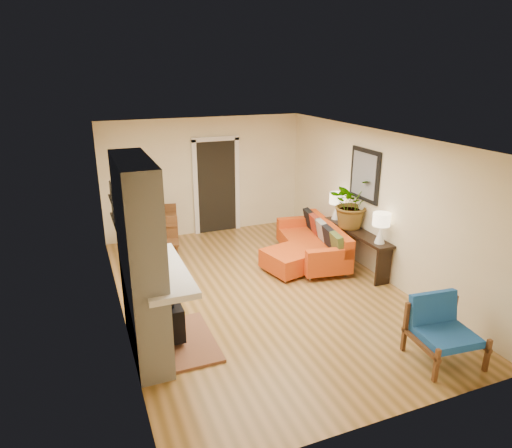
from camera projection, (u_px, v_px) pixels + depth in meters
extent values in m
plane|color=#B38144|center=(260.00, 292.00, 7.73)|extent=(6.50, 6.50, 0.00)
plane|color=white|center=(261.00, 137.00, 6.89)|extent=(6.50, 6.50, 0.00)
plane|color=#FBEDC4|center=(205.00, 177.00, 10.16)|extent=(4.50, 0.00, 4.50)
plane|color=#FBEDC4|center=(388.00, 315.00, 4.46)|extent=(4.50, 0.00, 4.50)
plane|color=#FBEDC4|center=(115.00, 237.00, 6.51)|extent=(0.00, 6.50, 6.50)
plane|color=#FBEDC4|center=(377.00, 204.00, 8.10)|extent=(0.00, 6.50, 6.50)
cube|color=black|center=(216.00, 187.00, 10.30)|extent=(0.88, 0.06, 2.10)
cube|color=white|center=(195.00, 189.00, 10.12)|extent=(0.10, 0.08, 2.18)
cube|color=white|center=(237.00, 185.00, 10.47)|extent=(0.10, 0.08, 2.18)
cube|color=white|center=(215.00, 139.00, 9.94)|extent=(1.08, 0.08, 0.10)
cube|color=black|center=(365.00, 175.00, 8.30)|extent=(0.04, 0.85, 0.95)
cube|color=slate|center=(364.00, 175.00, 8.29)|extent=(0.01, 0.70, 0.80)
cube|color=black|center=(115.00, 222.00, 6.80)|extent=(0.06, 0.95, 0.02)
cube|color=black|center=(113.00, 202.00, 6.70)|extent=(0.06, 0.95, 0.02)
cube|color=white|center=(137.00, 219.00, 5.53)|extent=(0.42, 1.50, 1.48)
cube|color=white|center=(146.00, 313.00, 5.95)|extent=(0.42, 1.50, 1.12)
cube|color=white|center=(162.00, 271.00, 5.86)|extent=(0.60, 1.68, 0.08)
cube|color=black|center=(163.00, 317.00, 6.06)|extent=(0.03, 0.72, 0.78)
cube|color=brown|center=(186.00, 341.00, 6.30)|extent=(0.75, 1.30, 0.04)
cube|color=black|center=(172.00, 323.00, 6.14)|extent=(0.30, 0.36, 0.48)
cylinder|color=black|center=(170.00, 294.00, 5.99)|extent=(0.10, 0.10, 0.40)
cube|color=gold|center=(156.00, 225.00, 5.64)|extent=(0.04, 0.95, 0.95)
cube|color=silver|center=(158.00, 225.00, 5.65)|extent=(0.01, 0.82, 0.82)
cylinder|color=silver|center=(310.00, 278.00, 8.11)|extent=(0.04, 0.04, 0.10)
cylinder|color=silver|center=(345.00, 274.00, 8.26)|extent=(0.04, 0.04, 0.10)
cylinder|color=silver|center=(282.00, 243.00, 9.77)|extent=(0.04, 0.04, 0.10)
cylinder|color=silver|center=(312.00, 240.00, 9.91)|extent=(0.04, 0.04, 0.10)
cube|color=#F45916|center=(312.00, 248.00, 8.95)|extent=(1.17, 2.14, 0.29)
cube|color=#F45916|center=(328.00, 232.00, 8.92)|extent=(0.50, 2.03, 0.34)
cube|color=#F45916|center=(330.00, 255.00, 8.02)|extent=(0.89, 0.31, 0.19)
cube|color=#F45916|center=(297.00, 222.00, 9.73)|extent=(0.89, 0.31, 0.19)
cube|color=#4A5926|center=(338.00, 244.00, 8.17)|extent=(0.25, 0.41, 0.40)
cube|color=black|center=(330.00, 237.00, 8.52)|extent=(0.25, 0.41, 0.40)
cube|color=#9D9D98|center=(322.00, 230.00, 8.88)|extent=(0.25, 0.41, 0.40)
cube|color=maroon|center=(316.00, 225.00, 9.19)|extent=(0.25, 0.41, 0.40)
cube|color=black|center=(310.00, 219.00, 9.55)|extent=(0.25, 0.41, 0.40)
cylinder|color=silver|center=(286.00, 281.00, 8.04)|extent=(0.05, 0.05, 0.07)
cylinder|color=silver|center=(314.00, 272.00, 8.40)|extent=(0.05, 0.05, 0.07)
cylinder|color=silver|center=(264.00, 268.00, 8.56)|extent=(0.05, 0.05, 0.07)
cylinder|color=silver|center=(291.00, 260.00, 8.91)|extent=(0.05, 0.05, 0.07)
cube|color=#F45916|center=(289.00, 260.00, 8.41)|extent=(0.97, 0.97, 0.35)
cube|color=brown|center=(420.00, 344.00, 5.72)|extent=(0.13, 0.77, 0.05)
cube|color=brown|center=(436.00, 366.00, 5.45)|extent=(0.06, 0.06, 0.45)
cube|color=brown|center=(405.00, 327.00, 6.01)|extent=(0.06, 0.06, 0.71)
cube|color=brown|center=(469.00, 335.00, 5.92)|extent=(0.13, 0.77, 0.05)
cube|color=brown|center=(487.00, 356.00, 5.64)|extent=(0.06, 0.06, 0.45)
cube|color=brown|center=(452.00, 319.00, 6.20)|extent=(0.06, 0.06, 0.71)
cube|color=#1D74B2|center=(446.00, 336.00, 5.80)|extent=(0.73, 0.70, 0.10)
cube|color=#1D74B2|center=(433.00, 307.00, 6.00)|extent=(0.69, 0.24, 0.42)
cube|color=brown|center=(160.00, 219.00, 9.17)|extent=(0.84, 1.07, 0.04)
cylinder|color=brown|center=(147.00, 244.00, 8.86)|extent=(0.05, 0.05, 0.69)
cylinder|color=brown|center=(175.00, 242.00, 8.95)|extent=(0.05, 0.05, 0.69)
cylinder|color=brown|center=(148.00, 230.00, 9.63)|extent=(0.05, 0.05, 0.69)
cylinder|color=brown|center=(174.00, 229.00, 9.72)|extent=(0.05, 0.05, 0.69)
cube|color=brown|center=(168.00, 243.00, 8.71)|extent=(0.47, 0.47, 0.04)
cube|color=brown|center=(167.00, 227.00, 8.81)|extent=(0.40, 0.11, 0.44)
cylinder|color=brown|center=(160.00, 257.00, 8.60)|extent=(0.04, 0.04, 0.42)
cylinder|color=brown|center=(178.00, 256.00, 8.66)|extent=(0.04, 0.04, 0.42)
cylinder|color=brown|center=(160.00, 251.00, 8.90)|extent=(0.04, 0.04, 0.42)
cylinder|color=brown|center=(177.00, 249.00, 8.96)|extent=(0.04, 0.04, 0.42)
cube|color=brown|center=(167.00, 222.00, 9.87)|extent=(0.47, 0.47, 0.04)
cube|color=brown|center=(167.00, 214.00, 9.61)|extent=(0.40, 0.11, 0.44)
cylinder|color=brown|center=(160.00, 235.00, 9.76)|extent=(0.04, 0.04, 0.42)
cylinder|color=brown|center=(176.00, 234.00, 9.82)|extent=(0.04, 0.04, 0.42)
cylinder|color=brown|center=(160.00, 230.00, 10.06)|extent=(0.04, 0.04, 0.42)
cylinder|color=brown|center=(175.00, 229.00, 10.12)|extent=(0.04, 0.04, 0.42)
cube|color=black|center=(357.00, 232.00, 8.50)|extent=(0.34, 1.85, 0.05)
cube|color=black|center=(383.00, 267.00, 7.87)|extent=(0.30, 0.04, 0.68)
cube|color=black|center=(332.00, 235.00, 9.36)|extent=(0.30, 0.04, 0.68)
cone|color=white|center=(380.00, 235.00, 7.84)|extent=(0.18, 0.18, 0.30)
cylinder|color=white|center=(381.00, 225.00, 7.78)|extent=(0.03, 0.03, 0.06)
cylinder|color=#FFEABF|center=(382.00, 219.00, 7.75)|extent=(0.30, 0.30, 0.22)
cone|color=white|center=(336.00, 212.00, 9.10)|extent=(0.18, 0.18, 0.30)
cylinder|color=white|center=(337.00, 203.00, 9.04)|extent=(0.03, 0.03, 0.06)
cylinder|color=#FFEABF|center=(337.00, 198.00, 9.01)|extent=(0.30, 0.30, 0.22)
imported|color=#1E5919|center=(352.00, 202.00, 8.52)|extent=(1.06, 0.98, 0.97)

